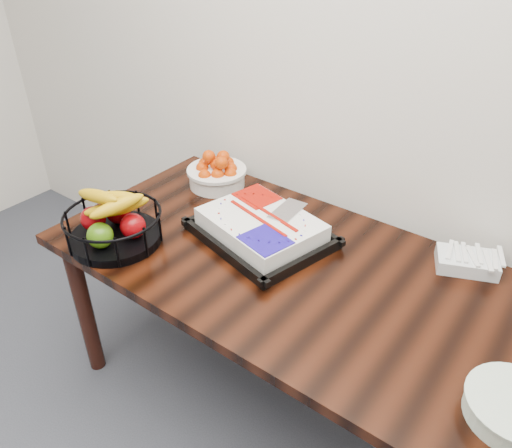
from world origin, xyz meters
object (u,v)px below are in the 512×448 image
Objects in this scene: cake_tray at (261,228)px; table at (292,283)px; tangerine_bowl at (217,171)px; fruit_basket at (114,224)px.

table is at bearing -18.37° from cake_tray.
table is at bearing -25.37° from tangerine_bowl.
table is at bearing 25.06° from fruit_basket.
fruit_basket reaches higher than table.
fruit_basket is at bearing -140.58° from cake_tray.
table is 3.18× the size of cake_tray.
table is 4.96× the size of fruit_basket.
cake_tray is at bearing 161.63° from table.
cake_tray is 2.12× the size of tangerine_bowl.
fruit_basket is (-0.61, -0.29, 0.17)m from table.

